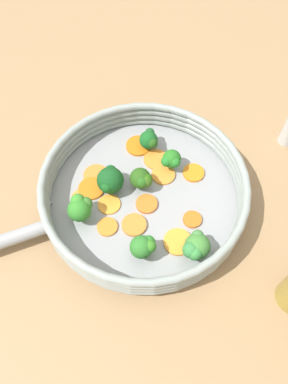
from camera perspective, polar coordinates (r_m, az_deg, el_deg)
ground_plane at (r=0.67m, az=0.00°, el=-1.32°), size 4.00×4.00×0.00m
skillet at (r=0.66m, az=0.00°, el=-1.00°), size 0.34×0.34×0.02m
skillet_rim_wall at (r=0.63m, az=0.00°, el=0.54°), size 0.35×0.35×0.05m
skillet_rivet_left at (r=0.66m, az=-14.13°, el=-1.62°), size 0.01×0.01×0.01m
skillet_rivet_right at (r=0.62m, az=-12.11°, el=-8.42°), size 0.01×0.01×0.01m
carrot_slice_0 at (r=0.61m, az=5.18°, el=-7.57°), size 0.06×0.06×0.01m
carrot_slice_1 at (r=0.66m, az=-9.59°, el=-0.83°), size 0.04×0.04×0.00m
carrot_slice_2 at (r=0.67m, az=-8.04°, el=0.53°), size 0.06×0.06×0.00m
carrot_slice_3 at (r=0.71m, az=-0.87°, el=7.06°), size 0.07×0.07×0.00m
carrot_slice_4 at (r=0.69m, az=1.82°, el=5.01°), size 0.05×0.05×0.00m
carrot_slice_5 at (r=0.68m, az=7.55°, el=2.92°), size 0.05×0.05×0.00m
carrot_slice_6 at (r=0.68m, az=-7.29°, el=2.54°), size 0.06×0.06×0.00m
carrot_slice_7 at (r=0.63m, az=-5.60°, el=-5.30°), size 0.05×0.05×0.00m
carrot_slice_8 at (r=0.62m, az=-1.52°, el=-5.02°), size 0.06×0.06×0.01m
carrot_slice_9 at (r=0.63m, az=7.36°, el=-4.16°), size 0.04×0.04×0.01m
carrot_slice_10 at (r=0.68m, az=2.95°, el=2.67°), size 0.05×0.05×0.00m
carrot_slice_11 at (r=0.65m, az=-5.36°, el=-1.79°), size 0.05×0.05×0.00m
carrot_slice_12 at (r=0.64m, az=0.51°, el=-1.79°), size 0.05×0.05×0.01m
broccoli_floret_0 at (r=0.59m, az=7.92°, el=-8.30°), size 0.05×0.05×0.05m
broccoli_floret_1 at (r=0.58m, az=0.01°, el=-8.28°), size 0.04×0.04×0.05m
broccoli_floret_2 at (r=0.62m, az=-9.72°, el=-2.38°), size 0.05×0.04×0.05m
broccoli_floret_3 at (r=0.69m, az=0.79°, el=7.96°), size 0.04×0.03×0.04m
broccoli_floret_4 at (r=0.64m, az=-0.32°, el=1.98°), size 0.04×0.04×0.04m
broccoli_floret_5 at (r=0.66m, az=4.18°, el=4.93°), size 0.04×0.04×0.04m
broccoli_floret_6 at (r=0.64m, az=-5.19°, el=1.80°), size 0.05×0.05×0.05m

